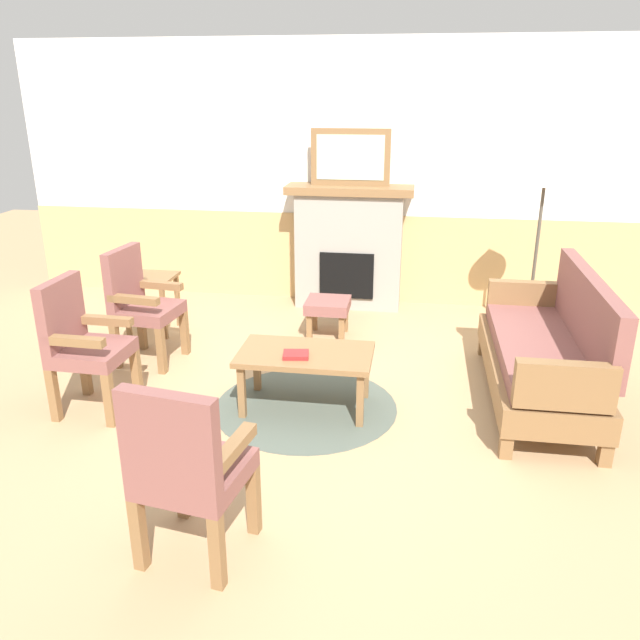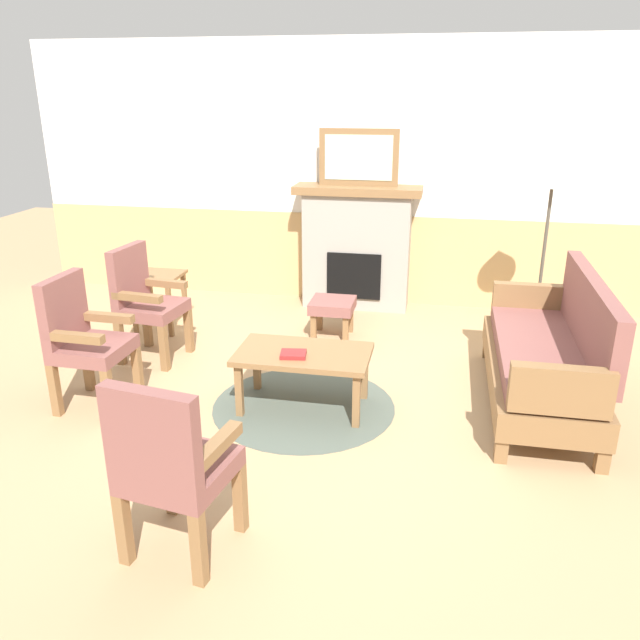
# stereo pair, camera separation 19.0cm
# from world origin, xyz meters

# --- Properties ---
(ground_plane) EXTENTS (14.00, 14.00, 0.00)m
(ground_plane) POSITION_xyz_m (0.00, 0.00, 0.00)
(ground_plane) COLOR tan
(wall_back) EXTENTS (7.20, 0.14, 2.70)m
(wall_back) POSITION_xyz_m (0.00, 2.60, 1.31)
(wall_back) COLOR white
(wall_back) RESTS_ON ground_plane
(fireplace) EXTENTS (1.30, 0.44, 1.28)m
(fireplace) POSITION_xyz_m (0.00, 2.35, 0.65)
(fireplace) COLOR gray
(fireplace) RESTS_ON ground_plane
(framed_picture) EXTENTS (0.80, 0.04, 0.56)m
(framed_picture) POSITION_xyz_m (0.00, 2.35, 1.56)
(framed_picture) COLOR brown
(framed_picture) RESTS_ON fireplace
(couch) EXTENTS (0.70, 1.80, 0.98)m
(couch) POSITION_xyz_m (1.68, 0.34, 0.40)
(couch) COLOR brown
(couch) RESTS_ON ground_plane
(coffee_table) EXTENTS (0.96, 0.56, 0.44)m
(coffee_table) POSITION_xyz_m (-0.05, -0.03, 0.39)
(coffee_table) COLOR brown
(coffee_table) RESTS_ON ground_plane
(round_rug) EXTENTS (1.35, 1.35, 0.01)m
(round_rug) POSITION_xyz_m (-0.05, -0.03, 0.00)
(round_rug) COLOR #4C564C
(round_rug) RESTS_ON ground_plane
(book_on_table) EXTENTS (0.20, 0.17, 0.03)m
(book_on_table) POSITION_xyz_m (-0.10, -0.12, 0.46)
(book_on_table) COLOR maroon
(book_on_table) RESTS_ON coffee_table
(footstool) EXTENTS (0.40, 0.40, 0.36)m
(footstool) POSITION_xyz_m (-0.09, 1.40, 0.28)
(footstool) COLOR brown
(footstool) RESTS_ON ground_plane
(armchair_near_fireplace) EXTENTS (0.49, 0.49, 0.98)m
(armchair_near_fireplace) POSITION_xyz_m (-1.61, -0.29, 0.54)
(armchair_near_fireplace) COLOR brown
(armchair_near_fireplace) RESTS_ON ground_plane
(armchair_by_window_left) EXTENTS (0.53, 0.53, 0.98)m
(armchair_by_window_left) POSITION_xyz_m (-1.57, 0.61, 0.54)
(armchair_by_window_left) COLOR brown
(armchair_by_window_left) RESTS_ON ground_plane
(armchair_front_left) EXTENTS (0.55, 0.55, 0.98)m
(armchair_front_left) POSITION_xyz_m (-0.33, -1.69, 0.54)
(armchair_front_left) COLOR brown
(armchair_front_left) RESTS_ON ground_plane
(side_table) EXTENTS (0.44, 0.44, 0.55)m
(side_table) POSITION_xyz_m (-1.76, 1.28, 0.43)
(side_table) COLOR brown
(side_table) RESTS_ON ground_plane
(floor_lamp_by_couch) EXTENTS (0.36, 0.36, 1.68)m
(floor_lamp_by_couch) POSITION_xyz_m (1.76, 1.63, 1.45)
(floor_lamp_by_couch) COLOR #332D28
(floor_lamp_by_couch) RESTS_ON ground_plane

